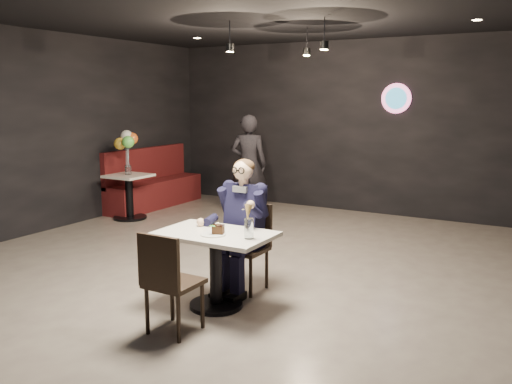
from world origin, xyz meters
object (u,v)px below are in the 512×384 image
Objects in this scene: main_table at (216,270)px; balloon_vase at (128,170)px; chair_near at (174,281)px; passerby at (249,164)px; booth_bench at (154,178)px; chair_far at (245,248)px; side_table at (129,195)px; seated_man at (245,224)px; sundae_glass at (249,229)px.

main_table is 4.27m from balloon_vase.
passerby reaches higher than chair_near.
chair_near is 0.42× the size of booth_bench.
chair_far is 3.95m from side_table.
seated_man is 3.95m from balloon_vase.
booth_bench is 1.88m from passerby.
booth_bench is (-3.73, 2.96, -0.17)m from seated_man.
chair_near is (-0.00, -0.64, 0.09)m from main_table.
side_table is at bearing 143.82° from main_table.
chair_near is at bearing 93.18° from passerby.
balloon_vase is 2.05m from passerby.
sundae_glass is 5.45m from booth_bench.
sundae_glass is at bearing -33.63° from side_table.
sundae_glass is (0.40, -0.04, 0.47)m from main_table.
seated_man is at bearing 100.10° from passerby.
main_table is at bearing 96.47° from passerby.
balloon_vase is (-3.43, 3.15, 0.37)m from chair_near.
seated_man is (0.00, -0.00, 0.26)m from chair_far.
passerby reaches higher than sundae_glass.
chair_far is 5.92× the size of balloon_vase.
passerby is (1.51, 1.38, 0.47)m from side_table.
chair_near is 5.92× the size of balloon_vase.
chair_near is 0.53× the size of passerby.
seated_man reaches higher than balloon_vase.
chair_far is at bearing 100.10° from passerby.
booth_bench is at bearing 136.75° from main_table.
main_table is at bearing -43.25° from booth_bench.
seated_man is 9.26× the size of balloon_vase.
passerby is at bearing 42.28° from side_table.
main_table is 0.76× the size of seated_man.
balloon_vase is at bearing 137.69° from chair_near.
main_table is 0.64× the size of passerby.
balloon_vase is at bearing 0.00° from side_table.
chair_near is 4.67m from balloon_vase.
main_table is at bearing -36.18° from side_table.
booth_bench is (-3.73, 2.96, 0.09)m from chair_far.
sundae_glass is at bearing -40.67° from booth_bench.
sundae_glass reaches higher than balloon_vase.
main_table is 4.36m from passerby.
chair_far is at bearing 90.00° from seated_man.
booth_bench is (-4.13, 3.55, -0.30)m from sundae_glass.
sundae_glass reaches higher than chair_far.
chair_far reaches higher than main_table.
passerby is (1.51, 1.38, 0.04)m from balloon_vase.
sundae_glass is 4.55m from passerby.
seated_man is at bearing -29.73° from balloon_vase.
booth_bench is at bearing 141.58° from chair_far.
main_table is 4.25m from side_table.
main_table is at bearing -36.18° from balloon_vase.
sundae_glass is 0.24× the size of side_table.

